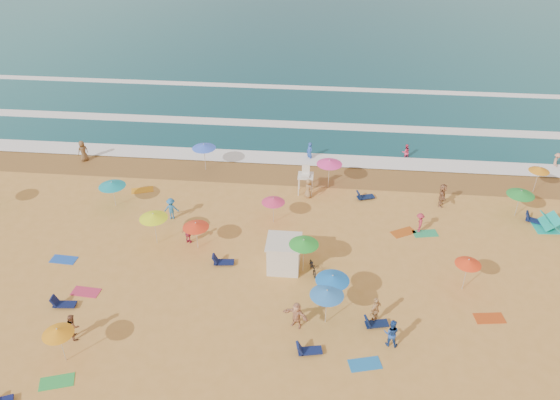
{
  "coord_description": "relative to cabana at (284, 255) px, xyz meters",
  "views": [
    {
      "loc": [
        5.16,
        -27.03,
        22.75
      ],
      "look_at": [
        1.91,
        6.0,
        1.5
      ],
      "focal_mm": 35.0,
      "sensor_mm": 36.0,
      "label": 1
    }
  ],
  "objects": [
    {
      "name": "ground",
      "position": [
        -2.71,
        -0.3,
        -1.0
      ],
      "size": [
        220.0,
        220.0,
        0.0
      ],
      "primitive_type": "plane",
      "color": "gold",
      "rests_on": "ground"
    },
    {
      "name": "wet_sand",
      "position": [
        -2.71,
        12.2,
        -0.99
      ],
      "size": [
        220.0,
        220.0,
        0.0
      ],
      "primitive_type": "plane",
      "color": "olive",
      "rests_on": "ground"
    },
    {
      "name": "cabana",
      "position": [
        0.0,
        0.0,
        0.0
      ],
      "size": [
        2.0,
        2.0,
        2.0
      ],
      "primitive_type": "cube",
      "color": "silver",
      "rests_on": "ground"
    },
    {
      "name": "lifeguard_stand",
      "position": [
        0.84,
        9.31,
        0.05
      ],
      "size": [
        1.2,
        1.2,
        2.1
      ],
      "primitive_type": null,
      "color": "white",
      "rests_on": "ground"
    },
    {
      "name": "loungers",
      "position": [
        3.91,
        -1.31,
        -0.83
      ],
      "size": [
        43.77,
        21.59,
        0.34
      ],
      "color": "#0E1747",
      "rests_on": "ground"
    },
    {
      "name": "bicycle",
      "position": [
        1.9,
        -0.3,
        -0.58
      ],
      "size": [
        0.96,
        1.69,
        0.84
      ],
      "primitive_type": "imported",
      "rotation": [
        0.0,
        0.0,
        0.27
      ],
      "color": "black",
      "rests_on": "ground"
    },
    {
      "name": "surf_foam",
      "position": [
        -2.71,
        21.02,
        -0.9
      ],
      "size": [
        200.0,
        18.7,
        0.05
      ],
      "color": "white",
      "rests_on": "ground"
    },
    {
      "name": "beach_umbrellas",
      "position": [
        -3.71,
        1.39,
        1.15
      ],
      "size": [
        43.67,
        26.81,
        0.79
      ],
      "color": "orange",
      "rests_on": "ground"
    },
    {
      "name": "towels",
      "position": [
        -1.13,
        -0.94,
        -0.98
      ],
      "size": [
        41.77,
        19.93,
        0.03
      ],
      "color": "#C01846",
      "rests_on": "ground"
    },
    {
      "name": "cabana_roof",
      "position": [
        0.0,
        0.0,
        1.06
      ],
      "size": [
        2.2,
        2.2,
        0.12
      ],
      "primitive_type": "cube",
      "color": "silver",
      "rests_on": "cabana"
    },
    {
      "name": "beachgoers",
      "position": [
        0.25,
        3.83,
        -0.2
      ],
      "size": [
        46.51,
        24.06,
        2.11
      ],
      "color": "tan",
      "rests_on": "ground"
    }
  ]
}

